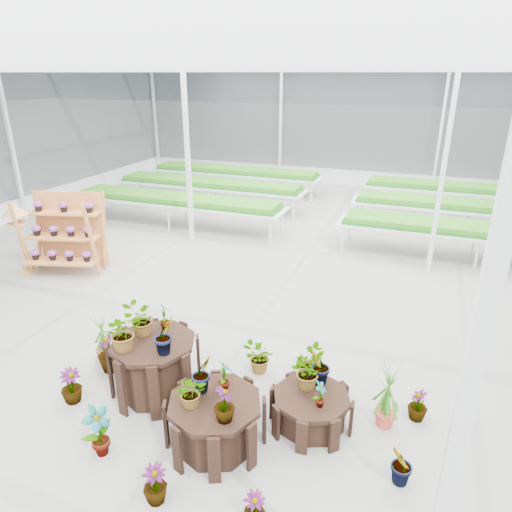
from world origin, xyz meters
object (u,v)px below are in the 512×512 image
(plinth_low, at_px, (311,410))
(bird_table, at_px, (21,239))
(plinth_tall, at_px, (155,366))
(plinth_mid, at_px, (215,422))
(shelf_rack, at_px, (64,234))

(plinth_low, height_order, bird_table, bird_table)
(plinth_tall, height_order, plinth_low, plinth_tall)
(bird_table, bearing_deg, plinth_mid, -40.51)
(plinth_tall, relative_size, plinth_mid, 1.03)
(shelf_rack, bearing_deg, plinth_mid, -49.34)
(shelf_rack, bearing_deg, bird_table, -165.69)
(plinth_tall, height_order, plinth_mid, plinth_tall)
(plinth_low, bearing_deg, bird_table, 161.23)
(plinth_mid, bearing_deg, bird_table, 152.99)
(shelf_rack, distance_m, bird_table, 0.91)
(plinth_mid, bearing_deg, plinth_tall, 153.43)
(plinth_tall, distance_m, plinth_mid, 1.35)
(shelf_rack, bearing_deg, plinth_low, -39.92)
(plinth_low, xyz_separation_m, bird_table, (-7.12, 2.42, 0.58))
(plinth_low, relative_size, shelf_rack, 0.58)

